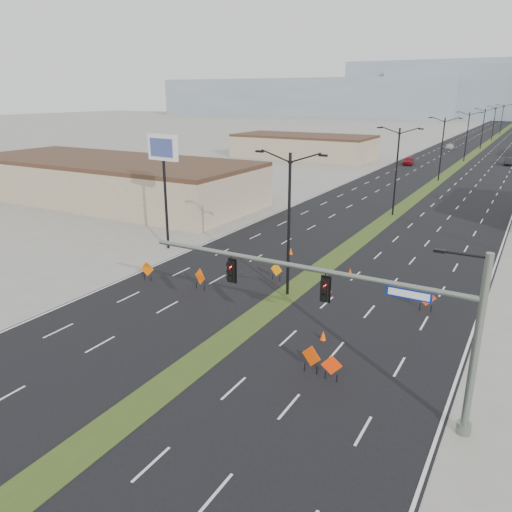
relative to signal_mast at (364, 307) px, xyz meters
The scene contains 29 objects.
ground 10.01m from the signal_mast, 166.85° to the right, with size 600.00×600.00×0.00m, color gray.
road_surface 98.49m from the signal_mast, 94.99° to the left, with size 25.00×400.00×0.02m, color black.
median_strip 98.49m from the signal_mast, 94.99° to the left, with size 2.00×400.00×0.04m, color #2E4318.
building_sw_near 51.83m from the signal_mast, 147.26° to the left, with size 40.00×16.00×5.00m, color tan.
building_sw_far 92.41m from the signal_mast, 116.04° to the left, with size 30.00×14.00×4.50m, color tan.
mesa_west 306.35m from the signal_mast, 114.82° to the left, with size 180.00×50.00×22.00m, color gray.
mesa_backdrop 320.53m from the signal_mast, 96.91° to the left, with size 140.00×50.00×32.00m, color gray.
signal_mast is the anchor object (origin of this frame).
streetlight_0 13.18m from the signal_mast, 130.54° to the left, with size 5.15×0.24×10.02m.
streetlight_1 38.96m from the signal_mast, 102.69° to the left, with size 5.15×0.24×10.02m.
streetlight_2 66.56m from the signal_mast, 97.39° to the left, with size 5.15×0.24×10.02m.
streetlight_3 94.39m from the signal_mast, 95.20° to the left, with size 5.15×0.24×10.02m.
streetlight_4 122.30m from the signal_mast, 94.01° to the left, with size 5.15×0.24×10.02m.
streetlight_5 150.25m from the signal_mast, 93.26° to the left, with size 5.15×0.24×10.02m.
streetlight_6 178.21m from the signal_mast, 92.75° to the left, with size 5.15×0.24×10.02m.
car_left 84.82m from the signal_mast, 101.92° to the left, with size 1.85×4.60×1.57m, color maroon.
car_mid 92.61m from the signal_mast, 90.05° to the left, with size 1.52×4.36×1.44m, color black.
car_far 118.31m from the signal_mast, 97.41° to the left, with size 1.78×4.39×1.27m, color #AFB4B9.
construction_sign_0 20.80m from the signal_mast, 159.28° to the left, with size 1.13×0.23×1.52m.
construction_sign_1 16.86m from the signal_mast, 152.03° to the left, with size 1.16×0.47×1.63m.
construction_sign_2 16.56m from the signal_mast, 131.03° to the left, with size 1.06×0.22×1.42m.
construction_sign_3 4.98m from the signal_mast, 157.55° to the left, with size 1.14×0.33×1.55m.
construction_sign_4 4.43m from the signal_mast, 149.57° to the left, with size 1.02×0.37×1.41m.
construction_sign_5 12.50m from the signal_mast, 87.03° to the left, with size 1.22×0.15×1.63m.
cone_0 14.11m from the signal_mast, 117.24° to the left, with size 0.34×0.34×0.56m, color #FF5A05.
cone_1 7.57m from the signal_mast, 127.44° to the left, with size 0.36×0.36×0.59m, color #F44705.
cone_2 17.80m from the signal_mast, 110.58° to the left, with size 0.33×0.33×0.55m, color #F03005.
cone_3 22.74m from the signal_mast, 123.84° to the left, with size 0.38×0.38×0.63m, color #D94604.
pole_sign_west 27.61m from the signal_mast, 147.69° to the left, with size 3.38×0.73×10.30m.
Camera 1 is at (14.35, -17.74, 13.68)m, focal length 35.00 mm.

